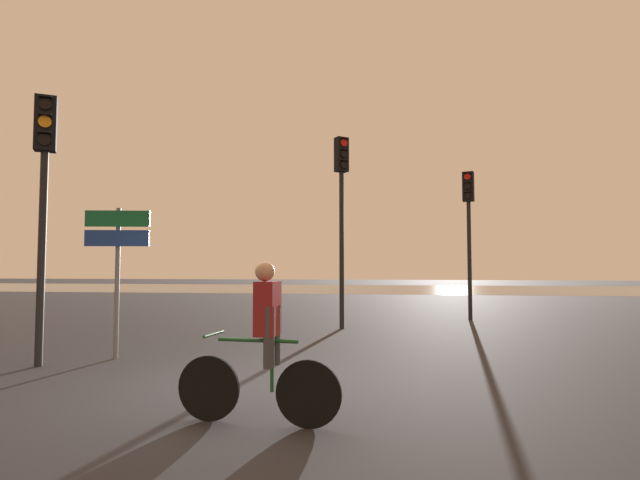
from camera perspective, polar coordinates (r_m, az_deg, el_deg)
ground_plane at (r=6.89m, az=-10.50°, el=-16.21°), size 120.00×120.00×0.00m
water_strip at (r=37.74m, az=4.95°, el=-5.56°), size 80.00×16.00×0.01m
traffic_light_near_left at (r=9.25m, az=-29.00°, el=6.33°), size 0.40×0.42×4.34m
traffic_light_center at (r=13.00m, az=2.48°, el=5.01°), size 0.40×0.42×4.96m
traffic_light_far_right at (r=15.75m, az=16.63°, el=2.57°), size 0.38×0.40×4.47m
direction_sign_post at (r=9.32m, az=-22.16°, el=-1.50°), size 1.09×0.24×2.60m
cyclist at (r=5.11m, az=-6.44°, el=-11.47°), size 1.71×0.46×1.62m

